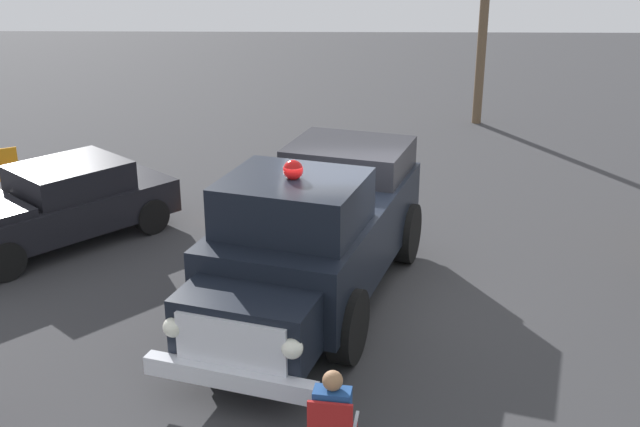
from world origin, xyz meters
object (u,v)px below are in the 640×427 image
classic_hot_rod (55,205)px  traffic_cone (220,211)px  lawn_chair_by_car (343,203)px  lawn_chair_spare (8,169)px  spectator_seated (334,415)px  vintage_fire_truck (315,231)px

classic_hot_rod → traffic_cone: size_ratio=7.00×
lawn_chair_by_car → lawn_chair_spare: (7.20, -2.00, 0.00)m
classic_hot_rod → spectator_seated: 8.11m
lawn_chair_spare → traffic_cone: bearing=160.3°
classic_hot_rod → traffic_cone: classic_hot_rod is taller
traffic_cone → lawn_chair_by_car: bearing=173.2°
lawn_chair_by_car → lawn_chair_spare: 7.47m
lawn_chair_by_car → spectator_seated: bearing=88.7°
classic_hot_rod → spectator_seated: classic_hot_rod is taller
classic_hot_rod → lawn_chair_spare: size_ratio=4.36×
lawn_chair_by_car → spectator_seated: size_ratio=0.79×
lawn_chair_by_car → traffic_cone: lawn_chair_by_car is taller
vintage_fire_truck → spectator_seated: 4.07m
traffic_cone → spectator_seated: bearing=107.3°
classic_hot_rod → lawn_chair_spare: bearing=-53.8°
lawn_chair_spare → spectator_seated: spectator_seated is taller
classic_hot_rod → traffic_cone: 3.05m
traffic_cone → lawn_chair_spare: bearing=-19.7°
vintage_fire_truck → lawn_chair_spare: (6.75, -4.89, -0.61)m
vintage_fire_truck → spectator_seated: bearing=94.2°
spectator_seated → traffic_cone: size_ratio=2.03×
classic_hot_rod → vintage_fire_truck: bearing=154.9°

